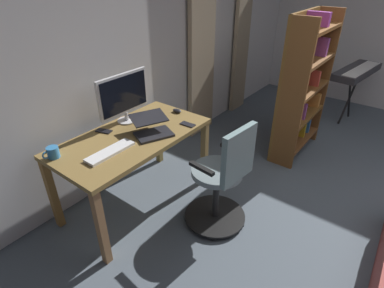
% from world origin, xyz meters
% --- Properties ---
extents(back_room_partition, '(5.82, 0.10, 2.79)m').
position_xyz_m(back_room_partition, '(0.00, -2.71, 1.40)').
color(back_room_partition, silver).
rests_on(back_room_partition, ground).
extents(curtain_left_panel, '(0.37, 0.06, 2.62)m').
position_xyz_m(curtain_left_panel, '(-1.47, -2.60, 1.31)').
color(curtain_left_panel, tan).
rests_on(curtain_left_panel, ground).
extents(curtain_right_panel, '(0.49, 0.06, 2.62)m').
position_xyz_m(curtain_right_panel, '(-0.46, -2.60, 1.31)').
color(curtain_right_panel, tan).
rests_on(curtain_right_panel, ground).
extents(desk, '(1.41, 0.74, 0.75)m').
position_xyz_m(desk, '(1.16, -2.19, 0.66)').
color(desk, olive).
rests_on(desk, ground).
extents(office_chair, '(0.56, 0.56, 1.01)m').
position_xyz_m(office_chair, '(0.92, -1.38, 0.48)').
color(office_chair, black).
rests_on(office_chair, ground).
extents(computer_monitor, '(0.57, 0.18, 0.46)m').
position_xyz_m(computer_monitor, '(0.99, -2.44, 1.01)').
color(computer_monitor, silver).
rests_on(computer_monitor, desk).
extents(computer_keyboard, '(0.43, 0.12, 0.02)m').
position_xyz_m(computer_keyboard, '(1.46, -2.11, 0.76)').
color(computer_keyboard, white).
rests_on(computer_keyboard, desk).
extents(laptop, '(0.42, 0.42, 0.15)m').
position_xyz_m(laptop, '(1.02, -2.07, 0.80)').
color(laptop, '#232328').
rests_on(laptop, desk).
extents(computer_mouse, '(0.06, 0.10, 0.04)m').
position_xyz_m(computer_mouse, '(0.54, -2.18, 0.77)').
color(computer_mouse, '#232328').
rests_on(computer_mouse, desk).
extents(cell_phone_by_monitor, '(0.07, 0.15, 0.01)m').
position_xyz_m(cell_phone_by_monitor, '(0.70, -1.92, 0.75)').
color(cell_phone_by_monitor, '#232328').
rests_on(cell_phone_by_monitor, desk).
extents(cell_phone_face_up, '(0.11, 0.16, 0.01)m').
position_xyz_m(cell_phone_face_up, '(1.26, -2.44, 0.75)').
color(cell_phone_face_up, black).
rests_on(cell_phone_face_up, desk).
extents(mug_tea, '(0.13, 0.09, 0.09)m').
position_xyz_m(mug_tea, '(1.78, -2.40, 0.80)').
color(mug_tea, teal).
rests_on(mug_tea, desk).
extents(bookshelf, '(0.89, 0.30, 1.65)m').
position_xyz_m(bookshelf, '(-0.75, -1.38, 0.83)').
color(bookshelf, brown).
rests_on(bookshelf, ground).
extents(piano_keyboard, '(1.08, 0.46, 0.81)m').
position_xyz_m(piano_keyboard, '(-2.04, -1.04, 0.74)').
color(piano_keyboard, black).
rests_on(piano_keyboard, ground).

